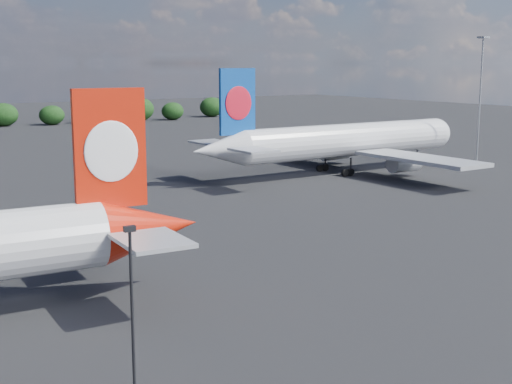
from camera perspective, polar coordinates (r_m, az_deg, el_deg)
china_southern_airliner at (r=121.88m, az=6.71°, el=4.02°), size 54.33×51.56×17.78m
apron_lamp_post at (r=35.47m, az=-9.84°, el=-10.31°), size 0.55×0.30×10.95m
floodlight_mast_near at (r=135.38m, az=17.55°, el=8.27°), size 1.60×1.60×23.22m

